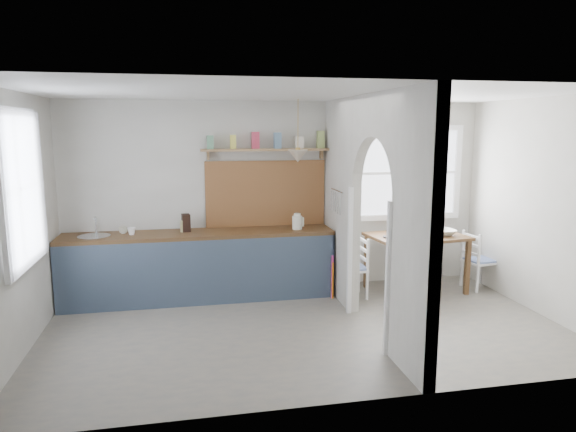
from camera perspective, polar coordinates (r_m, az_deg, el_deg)
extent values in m
cube|color=gray|center=(5.93, 2.03, -12.42)|extent=(5.80, 3.20, 0.01)
cube|color=beige|center=(5.50, 2.20, 13.53)|extent=(5.80, 3.20, 0.01)
cube|color=beige|center=(7.12, -0.87, 2.19)|extent=(5.80, 0.01, 2.60)
cube|color=beige|center=(4.06, 7.36, -3.66)|extent=(5.80, 0.01, 2.60)
cube|color=beige|center=(5.66, -27.79, -0.91)|extent=(0.01, 3.20, 2.60)
cube|color=beige|center=(6.84, 26.46, 0.86)|extent=(0.01, 3.20, 2.60)
cube|color=beige|center=(4.68, 13.94, -2.08)|extent=(0.12, 0.80, 2.60)
cube|color=beige|center=(6.71, 5.96, 1.67)|extent=(0.12, 1.20, 2.60)
cube|color=beige|center=(5.51, 9.82, 7.93)|extent=(0.12, 1.20, 1.05)
cube|color=#4A2F1C|center=(6.78, -9.84, -1.98)|extent=(3.50, 0.60, 0.05)
cube|color=slate|center=(6.61, -9.65, -6.30)|extent=(3.50, 0.03, 0.85)
cube|color=black|center=(6.93, -9.74, -5.54)|extent=(3.46, 0.45, 0.85)
cylinder|color=#B8B9BE|center=(6.87, -20.74, -2.19)|extent=(0.40, 0.40, 0.02)
cube|color=olive|center=(7.05, -2.47, 2.52)|extent=(1.65, 0.03, 0.90)
cube|color=#99714F|center=(6.92, -2.40, 7.37)|extent=(1.75, 0.20, 0.03)
cube|color=#4B805F|center=(6.84, -8.65, 8.12)|extent=(0.09, 0.09, 0.18)
cube|color=gold|center=(6.86, -6.14, 8.18)|extent=(0.09, 0.09, 0.18)
cube|color=maroon|center=(6.89, -3.64, 8.22)|extent=(0.09, 0.09, 0.18)
cube|color=#45647D|center=(6.94, -1.18, 8.25)|extent=(0.09, 0.09, 0.18)
cube|color=beige|center=(7.00, 1.25, 8.26)|extent=(0.09, 0.09, 0.18)
cube|color=#829848|center=(7.07, 3.63, 8.26)|extent=(0.09, 0.09, 0.18)
cone|color=beige|center=(6.65, 1.10, 6.67)|extent=(0.26, 0.26, 0.16)
cylinder|color=#B8B9BE|center=(6.57, 5.49, 2.82)|extent=(0.02, 0.50, 0.02)
imported|color=white|center=(6.80, -16.99, -1.62)|extent=(0.11, 0.11, 0.09)
imported|color=beige|center=(6.91, -17.84, -1.51)|extent=(0.15, 0.15, 0.09)
cube|color=black|center=(6.84, -11.27, -0.75)|extent=(0.12, 0.16, 0.23)
cylinder|color=#99915C|center=(6.82, -11.52, -1.12)|extent=(0.11, 0.11, 0.15)
cube|color=#CB3887|center=(6.86, 4.93, -6.91)|extent=(0.02, 0.03, 0.61)
cube|color=orange|center=(6.85, 4.97, -7.16)|extent=(0.02, 0.03, 0.49)
imported|color=beige|center=(7.32, 16.86, -1.74)|extent=(0.34, 0.34, 0.08)
imported|color=#44744A|center=(7.10, 13.61, -1.84)|extent=(0.15, 0.15, 0.10)
cylinder|color=black|center=(7.00, 11.28, -2.29)|extent=(0.19, 0.19, 0.02)
imported|color=#593E67|center=(7.44, 13.30, -0.89)|extent=(0.23, 0.23, 0.21)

